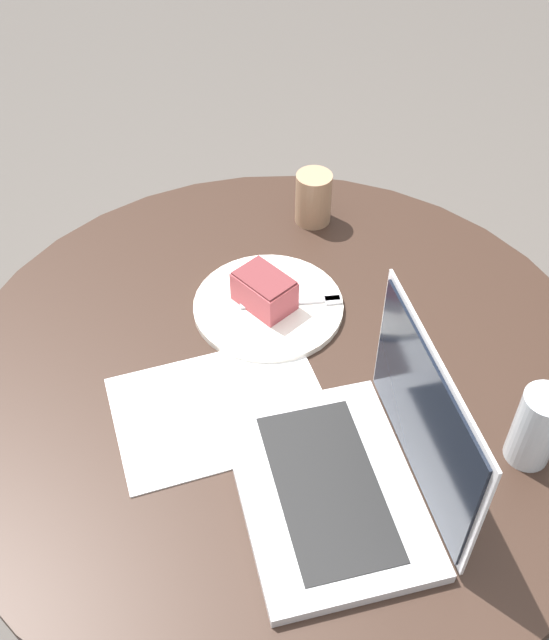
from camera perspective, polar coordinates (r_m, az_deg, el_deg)
name	(u,v)px	position (r m, az deg, el deg)	size (l,w,h in m)	color
ground_plane	(279,585)	(1.83, 0.35, -19.56)	(12.00, 12.00, 0.00)	#4C4742
dining_table	(280,438)	(1.33, 0.46, -8.96)	(1.05, 1.05, 0.77)	black
paper_document	(220,408)	(1.13, -4.14, -6.71)	(0.35, 0.28, 0.00)	white
plate	(268,306)	(1.27, -0.47, 1.06)	(0.25, 0.25, 0.01)	silver
cake_slice	(264,291)	(1.24, -0.79, 2.25)	(0.09, 0.11, 0.06)	#B74C51
fork	(302,301)	(1.26, 2.08, 1.43)	(0.17, 0.09, 0.00)	silver
coffee_glass	(313,198)	(1.43, 2.98, 9.26)	(0.07, 0.07, 0.10)	#997556
water_glass	(536,427)	(1.09, 19.32, -7.73)	(0.06, 0.06, 0.13)	silver
laptop	(352,470)	(1.02, 5.96, -11.33)	(0.32, 0.38, 0.24)	silver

